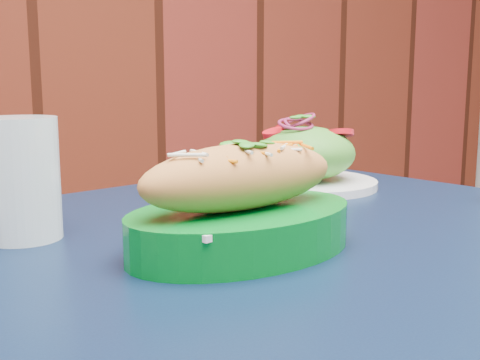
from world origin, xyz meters
TOP-DOWN VIEW (x-y plane):
  - cafe_table at (0.35, 1.64)m, footprint 0.92×0.92m
  - banh_mi_basket at (0.25, 1.64)m, footprint 0.26×0.18m
  - salad_plate at (0.52, 1.87)m, footprint 0.22×0.22m
  - water_glass at (0.08, 1.80)m, footprint 0.08×0.08m

SIDE VIEW (x-z plane):
  - cafe_table at x=0.35m, z-range 0.29..1.04m
  - salad_plate at x=0.52m, z-range 0.74..0.85m
  - banh_mi_basket at x=0.25m, z-range 0.74..0.85m
  - water_glass at x=0.08m, z-range 0.75..0.88m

